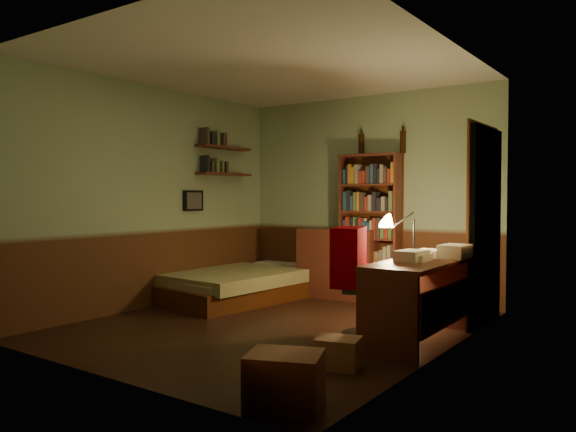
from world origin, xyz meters
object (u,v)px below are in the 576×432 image
Objects in this scene: mini_stereo at (358,224)px; bookshelf at (370,227)px; office_chair at (370,285)px; desk at (419,302)px; cardboard_box_b at (338,353)px; bed at (244,274)px; desk_lamp at (414,225)px; dresser at (339,263)px; cardboard_box_a at (285,380)px.

bookshelf is (0.19, -0.04, -0.04)m from mini_stereo.
desk is at bearing 6.05° from office_chair.
desk is 1.12m from cardboard_box_b.
bed is 3.60× the size of desk_lamp.
desk is (1.50, -1.65, -0.59)m from mini_stereo.
dresser is at bearing 47.45° from bed.
mini_stereo is at bearing 24.88° from dresser.
bed is at bearing -150.99° from bookshelf.
office_chair is at bearing -59.72° from dresser.
mini_stereo is at bearing 144.01° from desk_lamp.
bed is 3.03m from cardboard_box_b.
desk_lamp is at bearing 92.75° from cardboard_box_b.
desk is 0.45m from office_chair.
dresser is 2.29m from desk.
cardboard_box_b is (0.08, -1.63, -0.91)m from desk_lamp.
bed is at bearing 164.16° from desk.
desk reaches higher than bed.
desk is at bearing -67.86° from mini_stereo.
desk_lamp is (1.22, -1.10, 0.07)m from mini_stereo.
dresser is 0.54× the size of bookshelf.
dresser is at bearing 137.80° from desk.
dresser is at bearing -172.42° from bookshelf.
dresser is at bearing 115.11° from cardboard_box_a.
bookshelf reaches higher than cardboard_box_b.
mini_stereo is at bearing 115.50° from cardboard_box_b.
desk is at bearing -49.18° from dresser.
desk is at bearing -55.53° from bookshelf.
desk is at bearing 79.38° from cardboard_box_b.
bed is 2.13× the size of office_chair.
desk_lamp is 0.59× the size of office_chair.
bookshelf is at bearing -31.99° from mini_stereo.
desk_lamp is at bearing 63.56° from office_chair.
office_chair is at bearing -93.07° from desk_lamp.
cardboard_box_b is at bearing -81.35° from desk_lamp.
cardboard_box_b is at bearing -84.72° from mini_stereo.
bookshelf is 3.86m from cardboard_box_a.
cardboard_box_a is at bearing -79.24° from desk_lamp.
cardboard_box_b is (1.50, -2.60, -0.33)m from dresser.
desk_lamp reaches higher than cardboard_box_b.
dresser is at bearing 110.14° from office_chair.
cardboard_box_a is at bearing -75.50° from bookshelf.
cardboard_box_b is at bearing -29.78° from bed.
office_chair is 1.85m from cardboard_box_a.
bed is 2.73m from desk.
cardboard_box_b is at bearing -72.28° from bookshelf.
bookshelf is 1.83× the size of office_chair.
cardboard_box_b is (2.43, -1.81, -0.20)m from bed.
desk_lamp reaches higher than dresser.
bed is 1.16× the size of bookshelf.
bookshelf is at bearing 40.60° from bed.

